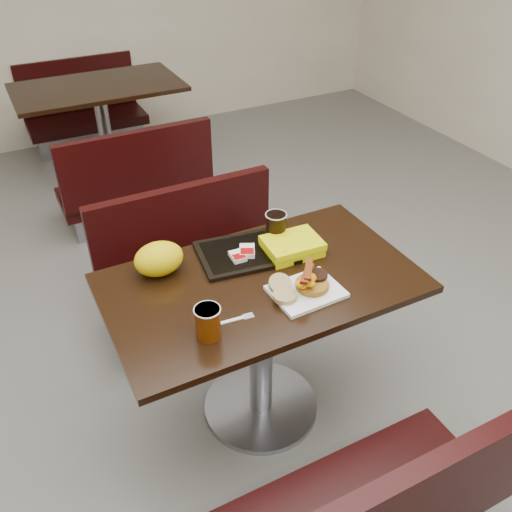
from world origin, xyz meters
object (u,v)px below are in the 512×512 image
table_far (105,134)px  coffee_cup_near (208,323)px  bench_far_n (85,107)px  fork (230,321)px  pancake_stack (312,284)px  paper_bag (159,259)px  clamshell (292,246)px  platter (306,291)px  bench_near_n (199,266)px  hashbrown_sleeve_right (247,251)px  hashbrown_sleeve_left (238,256)px  coffee_cup_far (276,226)px  knife (330,279)px  bench_far_s (132,172)px  table_near (261,350)px  tray (246,252)px  bench_near_s (358,487)px

table_far → coffee_cup_near: 2.84m
bench_far_n → fork: size_ratio=7.24×
table_far → pancake_stack: size_ratio=9.51×
bench_far_n → paper_bag: size_ratio=5.16×
coffee_cup_near → fork: coffee_cup_near is taller
clamshell → platter: bearing=-105.4°
bench_near_n → paper_bag: 0.74m
platter → hashbrown_sleeve_right: size_ratio=3.13×
hashbrown_sleeve_left → pancake_stack: bearing=-56.4°
clamshell → coffee_cup_far: bearing=104.3°
fork → coffee_cup_far: (0.38, 0.37, 0.07)m
knife → hashbrown_sleeve_right: bearing=-144.8°
pancake_stack → coffee_cup_near: bearing=-173.6°
hashbrown_sleeve_left → bench_far_s: bearing=92.1°
pancake_stack → fork: size_ratio=0.91×
coffee_cup_near → hashbrown_sleeve_left: coffee_cup_near is taller
bench_near_n → paper_bag: bearing=-124.8°
bench_far_s → pancake_stack: pancake_stack is taller
table_far → knife: knife is taller
clamshell → table_near: bearing=-148.0°
table_far → platter: (0.11, -2.75, 0.38)m
table_far → coffee_cup_far: size_ratio=10.42×
bench_far_n → hashbrown_sleeve_left: size_ratio=13.71×
table_near → clamshell: size_ratio=5.24×
table_near → tray: bearing=82.6°
paper_bag → coffee_cup_near: bearing=-85.9°
bench_far_s → bench_far_n: (0.00, 1.40, 0.00)m
knife → hashbrown_sleeve_left: 0.38m
coffee_cup_near → paper_bag: paper_bag is taller
fork → paper_bag: paper_bag is taller
bench_near_n → hashbrown_sleeve_left: size_ratio=13.71×
table_near → bench_far_s: (0.00, 1.90, -0.02)m
clamshell → fork: bearing=-143.5°
tray → clamshell: (0.17, -0.07, 0.02)m
bench_near_s → fork: (-0.21, 0.54, 0.39)m
bench_far_n → table_far: bearing=-90.0°
platter → pancake_stack: size_ratio=2.03×
knife → clamshell: size_ratio=0.74×
hashbrown_sleeve_left → coffee_cup_far: size_ratio=0.63×
bench_near_s → bench_far_n: 4.00m
bench_near_s → tray: tray is taller
table_far → coffee_cup_far: (0.18, -2.39, 0.45)m
bench_far_n → coffee_cup_near: coffee_cup_near is taller
table_near → hashbrown_sleeve_left: size_ratio=16.45×
bench_near_s → coffee_cup_near: (-0.30, 0.51, 0.45)m
hashbrown_sleeve_right → clamshell: (0.18, -0.06, 0.00)m
coffee_cup_far → bench_near_s: bearing=-101.0°
bench_near_s → tray: size_ratio=2.59×
table_far → bench_far_n: size_ratio=1.20×
bench_far_n → pancake_stack: pancake_stack is taller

